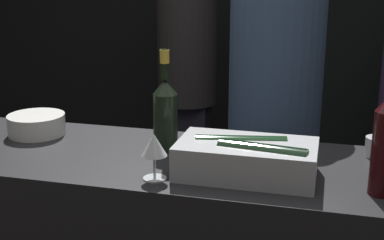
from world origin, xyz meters
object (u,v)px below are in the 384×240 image
(wine_glass, at_px, (154,147))
(champagne_bottle, at_px, (165,112))
(ice_bin_with_bottles, at_px, (248,157))
(candle_votive, at_px, (376,147))
(bowl_white, at_px, (37,124))
(person_grey_polo, at_px, (273,128))
(person_in_hoodie, at_px, (187,74))

(wine_glass, bearing_deg, champagne_bottle, 100.39)
(ice_bin_with_bottles, bearing_deg, candle_votive, 35.73)
(wine_glass, relative_size, champagne_bottle, 0.41)
(ice_bin_with_bottles, relative_size, bowl_white, 1.95)
(wine_glass, xyz_separation_m, person_grey_polo, (0.25, 0.79, -0.16))
(person_in_hoodie, bearing_deg, wine_glass, -83.21)
(person_in_hoodie, relative_size, person_grey_polo, 1.01)
(ice_bin_with_bottles, height_order, person_grey_polo, person_grey_polo)
(wine_glass, distance_m, candle_votive, 0.72)
(candle_votive, distance_m, person_in_hoodie, 1.69)
(person_grey_polo, bearing_deg, ice_bin_with_bottles, 174.18)
(ice_bin_with_bottles, bearing_deg, champagne_bottle, 151.77)
(ice_bin_with_bottles, relative_size, champagne_bottle, 1.20)
(bowl_white, xyz_separation_m, champagne_bottle, (0.50, -0.04, 0.09))
(bowl_white, bearing_deg, champagne_bottle, -4.56)
(champagne_bottle, xyz_separation_m, person_in_hoodie, (-0.33, 1.47, -0.17))
(person_in_hoodie, bearing_deg, champagne_bottle, -82.89)
(ice_bin_with_bottles, relative_size, person_in_hoodie, 0.22)
(ice_bin_with_bottles, distance_m, wine_glass, 0.27)
(bowl_white, height_order, candle_votive, bowl_white)
(bowl_white, xyz_separation_m, wine_glass, (0.54, -0.29, 0.06))
(ice_bin_with_bottles, xyz_separation_m, wine_glass, (-0.25, -0.09, 0.04))
(ice_bin_with_bottles, bearing_deg, person_grey_polo, 90.06)
(wine_glass, xyz_separation_m, person_in_hoodie, (-0.37, 1.72, -0.14))
(champagne_bottle, bearing_deg, person_grey_polo, 61.47)
(wine_glass, height_order, person_in_hoodie, person_in_hoodie)
(champagne_bottle, height_order, person_in_hoodie, person_in_hoodie)
(person_grey_polo, bearing_deg, bowl_white, 116.57)
(bowl_white, height_order, wine_glass, wine_glass)
(bowl_white, height_order, person_grey_polo, person_grey_polo)
(bowl_white, height_order, champagne_bottle, champagne_bottle)
(ice_bin_with_bottles, distance_m, person_grey_polo, 0.71)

